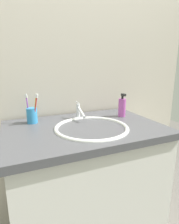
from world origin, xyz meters
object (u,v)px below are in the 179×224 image
Objects in this scene: faucet at (79,111)px; soap_dispenser at (122,107)px; toothbrush_yellow at (35,106)px; toothbrush_purple at (28,106)px; toothbrush_red at (36,107)px; toothbrush_cup at (32,116)px.

faucet is 0.95× the size of soap_dispenser.
toothbrush_yellow is 0.05m from toothbrush_purple.
faucet is at bearing -8.94° from toothbrush_purple.
faucet is 0.29m from toothbrush_red.
toothbrush_cup is 0.07m from toothbrush_purple.
soap_dispenser is (0.63, -0.11, -0.04)m from toothbrush_purple.
toothbrush_red is at bearing 174.34° from soap_dispenser.
faucet is at bearing -4.16° from toothbrush_yellow.
faucet is at bearing 169.81° from soap_dispenser.
faucet is at bearing -6.41° from toothbrush_cup.
faucet is 0.31m from soap_dispenser.
toothbrush_purple is (-0.04, 0.05, -0.00)m from toothbrush_red.
toothbrush_red reaches higher than soap_dispenser.
soap_dispenser is (0.59, -0.08, -0.04)m from toothbrush_yellow.
toothbrush_yellow reaches higher than toothbrush_purple.
toothbrush_yellow is 0.60m from soap_dispenser.
faucet is 0.84× the size of toothbrush_red.
faucet is 0.29m from toothbrush_yellow.
toothbrush_red is (-0.28, 0.00, 0.06)m from faucet.
toothbrush_purple is (-0.02, 0.02, 0.06)m from toothbrush_cup.
toothbrush_cup is at bearing -40.12° from toothbrush_purple.
faucet reaches higher than toothbrush_cup.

